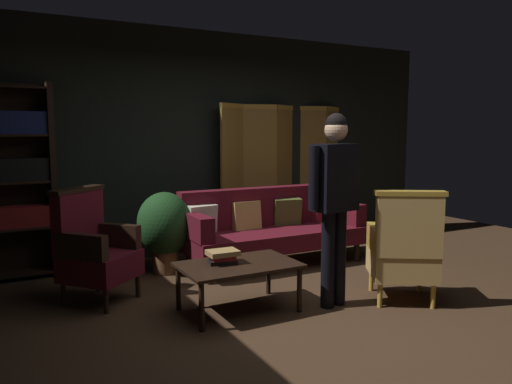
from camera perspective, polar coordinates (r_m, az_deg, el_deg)
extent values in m
plane|color=#3D2819|center=(4.43, 5.02, -13.44)|extent=(10.00, 10.00, 0.00)
cube|color=black|center=(6.34, -7.08, 5.65)|extent=(7.20, 0.10, 2.80)
cube|color=olive|center=(6.36, -2.74, 1.64)|extent=(0.42, 0.24, 1.90)
cube|color=#B78E33|center=(6.34, -2.79, 9.94)|extent=(0.42, 0.25, 0.06)
cube|color=olive|center=(6.59, 0.43, 1.84)|extent=(0.45, 0.15, 1.90)
cube|color=#B78E33|center=(6.57, 0.44, 9.85)|extent=(0.45, 0.16, 0.06)
cube|color=olive|center=(6.84, 3.41, 2.02)|extent=(0.42, 0.23, 1.90)
cube|color=#B78E33|center=(6.82, 3.46, 9.73)|extent=(0.43, 0.24, 0.06)
cube|color=olive|center=(7.08, 6.22, 2.16)|extent=(0.44, 0.20, 1.90)
cube|color=#B78E33|center=(7.07, 6.32, 9.61)|extent=(0.44, 0.21, 0.06)
cube|color=olive|center=(7.34, 8.90, 2.28)|extent=(0.43, 0.22, 1.90)
cube|color=#B78E33|center=(7.32, 9.04, 9.48)|extent=(0.43, 0.23, 0.06)
cube|color=black|center=(5.70, -22.46, 1.24)|extent=(0.06, 0.32, 2.05)
cube|color=black|center=(5.82, -26.72, 1.14)|extent=(0.90, 0.02, 2.05)
cube|color=black|center=(5.84, -26.16, -8.45)|extent=(0.86, 0.30, 0.02)
cube|color=black|center=(5.74, -26.42, -3.79)|extent=(0.86, 0.30, 0.02)
cube|color=maroon|center=(5.70, -26.48, -2.63)|extent=(0.78, 0.22, 0.22)
cube|color=black|center=(5.67, -26.68, 1.00)|extent=(0.86, 0.30, 0.02)
cube|color=black|center=(5.64, -26.75, 2.29)|extent=(0.78, 0.22, 0.23)
cube|color=black|center=(5.65, -26.95, 5.88)|extent=(0.86, 0.30, 0.02)
cube|color=navy|center=(5.63, -27.02, 7.17)|extent=(0.78, 0.22, 0.23)
cube|color=black|center=(5.67, -27.23, 10.75)|extent=(0.86, 0.30, 0.02)
cylinder|color=black|center=(5.10, -5.37, -9.37)|extent=(0.07, 0.07, 0.22)
cylinder|color=black|center=(6.06, 11.55, -6.82)|extent=(0.07, 0.07, 0.22)
cylinder|color=black|center=(5.64, -7.75, -7.80)|extent=(0.07, 0.07, 0.22)
cylinder|color=black|center=(6.52, 8.17, -5.77)|extent=(0.07, 0.07, 0.22)
cube|color=#4C0F19|center=(5.72, 2.27, -5.36)|extent=(2.10, 0.76, 0.20)
cube|color=#4C0F19|center=(5.92, 0.77, -1.68)|extent=(2.10, 0.18, 0.46)
cube|color=#4C0F19|center=(5.25, -7.00, -3.96)|extent=(0.16, 0.68, 0.26)
cube|color=#4C0F19|center=(6.22, 10.10, -2.30)|extent=(0.16, 0.68, 0.26)
cube|color=beige|center=(5.49, -6.29, -3.26)|extent=(0.36, 0.19, 0.35)
cube|color=tan|center=(5.71, -1.13, -2.81)|extent=(0.35, 0.16, 0.35)
cube|color=#4C5123|center=(5.98, 3.61, -2.38)|extent=(0.36, 0.21, 0.35)
cube|color=maroon|center=(6.29, 7.90, -1.98)|extent=(0.35, 0.14, 0.34)
cylinder|color=black|center=(3.93, -6.32, -13.09)|extent=(0.04, 0.04, 0.39)
cylinder|color=black|center=(4.32, 5.04, -11.18)|extent=(0.04, 0.04, 0.39)
cylinder|color=black|center=(4.41, -8.98, -10.88)|extent=(0.04, 0.04, 0.39)
cylinder|color=black|center=(4.76, 1.44, -9.42)|extent=(0.04, 0.04, 0.39)
cube|color=black|center=(4.27, -2.05, -8.43)|extent=(1.00, 0.64, 0.03)
cylinder|color=#B78E33|center=(5.10, 18.37, -9.70)|extent=(0.04, 0.04, 0.22)
cylinder|color=#B78E33|center=(5.00, 13.20, -9.84)|extent=(0.04, 0.04, 0.22)
cylinder|color=#B78E33|center=(4.68, 19.81, -11.28)|extent=(0.04, 0.04, 0.22)
cylinder|color=#B78E33|center=(4.57, 14.15, -11.50)|extent=(0.04, 0.04, 0.22)
cube|color=tan|center=(4.77, 16.48, -7.92)|extent=(0.77, 0.77, 0.24)
cube|color=tan|center=(4.47, 17.30, -3.83)|extent=(0.54, 0.40, 0.54)
cube|color=#B78E33|center=(4.42, 17.44, -0.13)|extent=(0.58, 0.43, 0.04)
cube|color=#B78E33|center=(4.78, 19.40, -5.17)|extent=(0.34, 0.47, 0.22)
cube|color=#B78E33|center=(4.67, 13.69, -5.24)|extent=(0.34, 0.47, 0.22)
cylinder|color=black|center=(4.48, -16.96, -11.99)|extent=(0.04, 0.04, 0.22)
cylinder|color=black|center=(4.83, -13.53, -10.48)|extent=(0.04, 0.04, 0.22)
cylinder|color=black|center=(4.77, -21.39, -11.00)|extent=(0.04, 0.04, 0.22)
cylinder|color=black|center=(5.10, -17.84, -9.69)|extent=(0.04, 0.04, 0.22)
cube|color=#4C0F19|center=(4.72, -17.53, -8.10)|extent=(0.79, 0.79, 0.24)
cube|color=#4C0F19|center=(4.79, -19.86, -3.22)|extent=(0.50, 0.46, 0.54)
cube|color=black|center=(4.74, -20.00, 0.23)|extent=(0.54, 0.49, 0.04)
cube|color=black|center=(4.49, -19.57, -5.94)|extent=(0.39, 0.44, 0.22)
cube|color=black|center=(4.85, -15.85, -4.85)|extent=(0.39, 0.44, 0.22)
cylinder|color=black|center=(4.49, 9.61, -7.46)|extent=(0.12, 0.12, 0.86)
cylinder|color=black|center=(4.40, 8.32, -7.76)|extent=(0.12, 0.12, 0.86)
cube|color=maroon|center=(4.35, 9.09, -1.60)|extent=(0.34, 0.20, 0.09)
cube|color=black|center=(4.32, 9.15, 1.68)|extent=(0.42, 0.26, 0.58)
cube|color=white|center=(4.40, 8.15, 2.16)|extent=(0.14, 0.03, 0.41)
cube|color=maroon|center=(4.39, 8.15, 5.18)|extent=(0.09, 0.03, 0.04)
cylinder|color=black|center=(4.50, 11.41, 1.96)|extent=(0.09, 0.09, 0.54)
cylinder|color=black|center=(4.15, 6.71, 1.63)|extent=(0.09, 0.09, 0.54)
sphere|color=tan|center=(4.30, 9.26, 7.12)|extent=(0.20, 0.20, 0.20)
sphere|color=black|center=(4.30, 9.27, 7.79)|extent=(0.18, 0.18, 0.18)
cylinder|color=brown|center=(5.55, -10.44, -7.76)|extent=(0.28, 0.28, 0.28)
ellipsoid|color=#193D19|center=(5.47, -10.54, -3.60)|extent=(0.60, 0.60, 0.69)
cube|color=black|center=(4.28, -3.86, -8.02)|extent=(0.27, 0.21, 0.03)
cube|color=maroon|center=(4.27, -3.86, -7.55)|extent=(0.22, 0.19, 0.04)
cube|color=#9E7A47|center=(4.26, -3.87, -7.03)|extent=(0.27, 0.20, 0.04)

